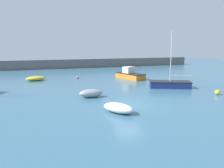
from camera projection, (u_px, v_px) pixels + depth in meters
ground_plane at (129, 105)px, 19.13m from camera, size 120.00×120.00×0.20m
harbor_breakwater at (68, 64)px, 50.26m from camera, size 62.92×2.44×2.04m
sailboat_tall_mast at (170, 84)px, 26.58m from camera, size 5.22×3.74×6.80m
rowboat_blue_near at (36, 79)px, 31.92m from camera, size 2.97×1.79×0.66m
fishing_dinghy_green at (91, 93)px, 21.63m from camera, size 2.38×1.27×0.81m
cabin_cruiser_white at (130, 75)px, 34.00m from camera, size 3.45×5.27×1.84m
rowboat_white_midwater at (118, 108)px, 16.69m from camera, size 2.55×3.04×0.70m
mooring_buoy_pink at (77, 77)px, 33.90m from camera, size 0.43×0.43×0.43m
mooring_buoy_yellow at (217, 92)px, 22.70m from camera, size 0.54×0.54×0.54m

